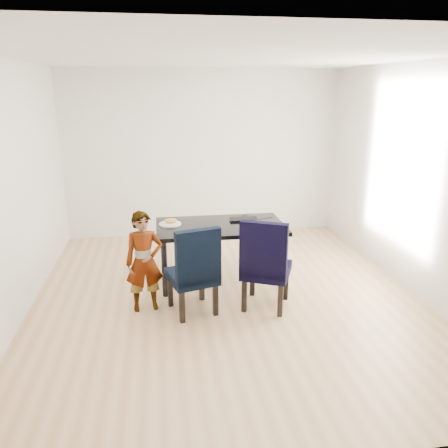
{
  "coord_description": "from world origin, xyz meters",
  "views": [
    {
      "loc": [
        -0.75,
        -4.68,
        2.37
      ],
      "look_at": [
        0.0,
        0.2,
        0.85
      ],
      "focal_mm": 35.0,
      "sensor_mm": 36.0,
      "label": 1
    }
  ],
  "objects": [
    {
      "name": "floor",
      "position": [
        0.0,
        0.0,
        -0.01
      ],
      "size": [
        4.5,
        5.0,
        0.01
      ],
      "primitive_type": "cube",
      "color": "tan",
      "rests_on": "ground"
    },
    {
      "name": "ceiling",
      "position": [
        0.0,
        0.0,
        2.71
      ],
      "size": [
        4.5,
        5.0,
        0.01
      ],
      "primitive_type": "cube",
      "color": "white",
      "rests_on": "wall_back"
    },
    {
      "name": "wall_back",
      "position": [
        0.0,
        2.5,
        1.35
      ],
      "size": [
        4.5,
        0.01,
        2.7
      ],
      "primitive_type": "cube",
      "color": "silver",
      "rests_on": "ground"
    },
    {
      "name": "wall_front",
      "position": [
        0.0,
        -2.5,
        1.35
      ],
      "size": [
        4.5,
        0.01,
        2.7
      ],
      "primitive_type": "cube",
      "color": "white",
      "rests_on": "ground"
    },
    {
      "name": "wall_left",
      "position": [
        -2.25,
        0.0,
        1.35
      ],
      "size": [
        0.01,
        5.0,
        2.7
      ],
      "primitive_type": "cube",
      "color": "silver",
      "rests_on": "ground"
    },
    {
      "name": "wall_right",
      "position": [
        2.25,
        0.0,
        1.35
      ],
      "size": [
        0.01,
        5.0,
        2.7
      ],
      "primitive_type": "cube",
      "color": "white",
      "rests_on": "ground"
    },
    {
      "name": "dining_table",
      "position": [
        0.0,
        0.5,
        0.38
      ],
      "size": [
        1.6,
        0.9,
        0.75
      ],
      "primitive_type": "cube",
      "color": "black",
      "rests_on": "floor"
    },
    {
      "name": "chair_left",
      "position": [
        -0.43,
        -0.28,
        0.51
      ],
      "size": [
        0.6,
        0.62,
        1.01
      ],
      "primitive_type": "cube",
      "rotation": [
        0.0,
        0.0,
        0.27
      ],
      "color": "black",
      "rests_on": "floor"
    },
    {
      "name": "chair_right",
      "position": [
        0.41,
        -0.28,
        0.53
      ],
      "size": [
        0.68,
        0.69,
        1.06
      ],
      "primitive_type": "cube",
      "rotation": [
        0.0,
        0.0,
        -0.43
      ],
      "color": "black",
      "rests_on": "floor"
    },
    {
      "name": "child",
      "position": [
        -0.94,
        -0.15,
        0.57
      ],
      "size": [
        0.45,
        0.33,
        1.13
      ],
      "primitive_type": "imported",
      "rotation": [
        0.0,
        0.0,
        0.15
      ],
      "color": "orange",
      "rests_on": "floor"
    },
    {
      "name": "plate",
      "position": [
        -0.63,
        0.6,
        0.76
      ],
      "size": [
        0.37,
        0.37,
        0.02
      ],
      "primitive_type": "cylinder",
      "rotation": [
        0.0,
        0.0,
        -0.39
      ],
      "color": "silver",
      "rests_on": "dining_table"
    },
    {
      "name": "sandwich",
      "position": [
        -0.61,
        0.61,
        0.8
      ],
      "size": [
        0.17,
        0.11,
        0.06
      ],
      "primitive_type": "ellipsoid",
      "rotation": [
        0.0,
        0.0,
        -0.2
      ],
      "color": "#A8833C",
      "rests_on": "plate"
    },
    {
      "name": "laptop",
      "position": [
        0.32,
        0.7,
        0.76
      ],
      "size": [
        0.36,
        0.24,
        0.03
      ],
      "primitive_type": "imported",
      "rotation": [
        0.0,
        0.0,
        3.15
      ],
      "color": "black",
      "rests_on": "dining_table"
    },
    {
      "name": "cable_tangle",
      "position": [
        0.43,
        0.65,
        0.75
      ],
      "size": [
        0.18,
        0.18,
        0.01
      ],
      "primitive_type": "torus",
      "rotation": [
        0.0,
        0.0,
        -0.26
      ],
      "color": "black",
      "rests_on": "dining_table"
    }
  ]
}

